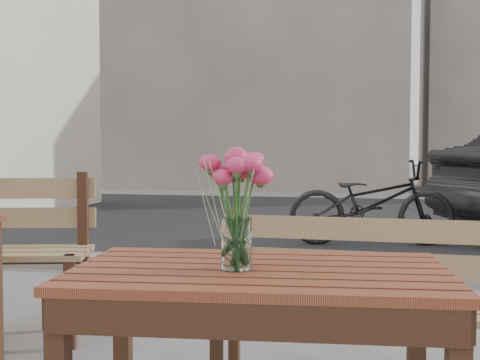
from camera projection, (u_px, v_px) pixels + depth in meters
The scene contains 6 objects.
street at pixel (360, 238), 6.79m from camera, with size 30.00×8.12×0.12m.
backdrop_buildings at pixel (373, 50), 15.68m from camera, with size 15.50×4.00×8.00m.
main_table at pixel (259, 305), 1.80m from camera, with size 1.17×0.76×0.69m.
main_bench at pixel (366, 284), 2.50m from camera, with size 1.29×0.41×0.79m.
main_vase at pixel (236, 194), 1.76m from camera, with size 0.20×0.20×0.36m.
bicycle at pixel (371, 202), 6.48m from camera, with size 0.62×1.76×0.93m, color black.
Camera 1 is at (0.09, -1.82, 1.04)m, focal length 45.00 mm.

